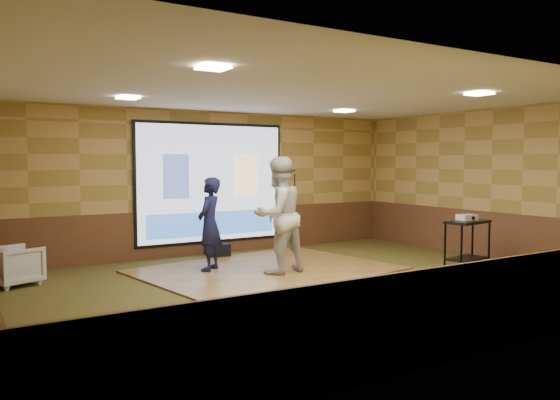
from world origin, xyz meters
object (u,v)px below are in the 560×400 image
player_left (210,224)px  mic_stand (292,228)px  duffel_bag (218,251)px  player_right (278,215)px  av_table (467,236)px  projector (467,217)px  banquet_chair (15,266)px  dance_floor (267,270)px  projector_screen (212,184)px

player_left → mic_stand: mic_stand is taller
player_left → duffel_bag: size_ratio=3.75×
player_right → av_table: player_right is taller
projector → banquet_chair: size_ratio=0.44×
banquet_chair → mic_stand: bearing=-105.5°
dance_floor → player_right: player_right is taller
av_table → duffel_bag: (-3.18, 3.59, -0.49)m
player_right → dance_floor: bearing=-98.9°
player_right → mic_stand: bearing=-137.4°
player_left → player_right: (0.91, -0.83, 0.18)m
player_left → duffel_bag: bearing=-165.6°
player_right → projector_screen: bearing=-97.3°
banquet_chair → dance_floor: bearing=-126.6°
projector_screen → av_table: projector_screen is taller
projector → player_right: bearing=164.4°
av_table → mic_stand: mic_stand is taller
player_left → av_table: 4.57m
mic_stand → player_right: bearing=-135.5°
dance_floor → duffel_bag: (-0.15, 1.70, 0.12)m
player_left → banquet_chair: bearing=-56.2°
mic_stand → dance_floor: bearing=-141.6°
projector_screen → projector: (3.17, -3.96, -0.52)m
player_right → banquet_chair: (-3.96, 1.44, -0.72)m
dance_floor → duffel_bag: bearing=95.2°
projector → duffel_bag: 4.85m
av_table → projector_screen: bearing=127.7°
av_table → duffel_bag: av_table is taller
player_right → projector: 3.39m
duffel_bag → projector: bearing=-47.4°
projector_screen → player_right: bearing=-88.0°
av_table → projector: size_ratio=2.99×
mic_stand → player_left: bearing=-161.5°
mic_stand → duffel_bag: bearing=171.3°
player_right → av_table: (3.02, -1.49, -0.41)m
projector_screen → player_right: 2.58m
projector_screen → mic_stand: size_ratio=1.84×
av_table → mic_stand: size_ratio=0.50×
dance_floor → mic_stand: bearing=45.9°
player_left → projector: 4.59m
player_right → projector: player_right is taller
duffel_bag → av_table: bearing=-48.4°
player_left → mic_stand: 2.83m
mic_stand → projector: bearing=-74.6°
dance_floor → banquet_chair: 4.11m
dance_floor → banquet_chair: (-3.96, 1.05, 0.30)m
dance_floor → mic_stand: mic_stand is taller
dance_floor → player_right: 1.09m
projector_screen → banquet_chair: size_ratio=4.80×
dance_floor → player_left: bearing=154.1°
projector → duffel_bag: size_ratio=0.69×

